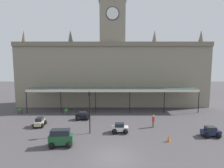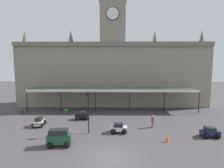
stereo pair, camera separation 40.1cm
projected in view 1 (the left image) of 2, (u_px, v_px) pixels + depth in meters
ground_plane at (112, 157)px, 15.90m from camera, size 140.00×140.00×0.00m
station_building at (112, 70)px, 36.03m from camera, size 37.42×5.75×21.77m
entrance_canopy at (112, 89)px, 31.34m from camera, size 29.70×3.26×4.13m
car_navy_sedan at (210, 132)px, 20.46m from camera, size 2.06×1.54×1.19m
car_green_van at (60, 139)px, 17.95m from camera, size 2.47×1.73×1.77m
car_white_sedan at (119, 129)px, 21.59m from camera, size 2.07×1.55×1.19m
car_beige_sedan at (39, 123)px, 23.77m from camera, size 1.62×2.11×1.19m
car_black_sedan at (82, 116)px, 26.65m from camera, size 2.13×1.66×1.19m
pedestrian_beside_cars at (153, 121)px, 23.41m from camera, size 0.34×0.36×1.67m
victorian_lamppost at (89, 108)px, 21.06m from camera, size 0.30×0.30×5.16m
traffic_cone at (168, 139)px, 19.11m from camera, size 0.40×0.40×0.67m
planter_forecourt_centre at (66, 112)px, 29.44m from camera, size 0.60×0.60×0.96m
planter_by_canopy at (20, 111)px, 29.81m from camera, size 0.60×0.60×0.96m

